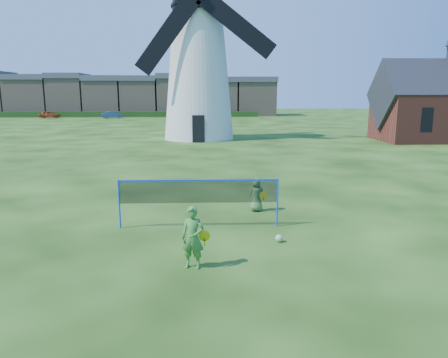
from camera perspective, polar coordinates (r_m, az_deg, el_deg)
name	(u,v)px	position (r m, az deg, el deg)	size (l,w,h in m)	color
ground	(218,229)	(13.47, -0.77, -6.70)	(220.00, 220.00, 0.00)	black
windmill	(198,65)	(40.20, -3.47, 15.14)	(13.62, 6.47, 19.30)	white
badminton_net	(199,192)	(13.34, -3.42, -1.81)	(5.05, 0.05, 1.55)	blue
player_girl	(193,238)	(10.34, -4.23, -7.89)	(0.74, 0.49, 1.55)	#418535
player_boy	(257,195)	(15.33, 4.41, -2.13)	(0.66, 0.44, 1.21)	#528640
play_ball	(279,238)	(12.37, 7.43, -7.93)	(0.22, 0.22, 0.22)	green
terraced_houses	(106,95)	(87.06, -15.63, 10.82)	(65.21, 8.40, 8.33)	#9A8066
hedge	(88,114)	(81.81, -17.83, 8.29)	(62.00, 0.80, 1.00)	#193814
car_left	(49,115)	(81.20, -22.47, 8.04)	(1.43, 3.56, 1.21)	#923A1A
car_right	(112,115)	(76.68, -14.82, 8.36)	(1.26, 3.62, 1.19)	navy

